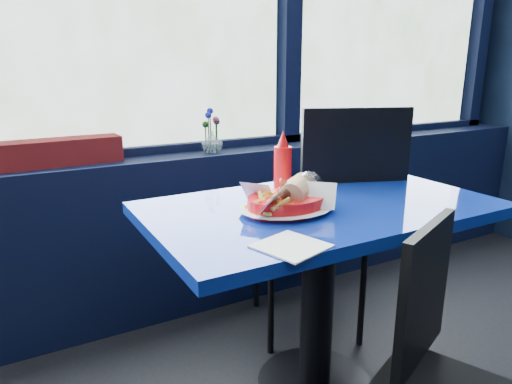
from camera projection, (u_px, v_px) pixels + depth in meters
name	position (u px, v px, depth m)	size (l,w,h in m)	color
window_sill	(164.00, 235.00, 2.26)	(5.00, 0.26, 0.80)	black
near_table	(319.00, 252.00, 1.63)	(1.20, 0.70, 0.75)	black
chair_near_front	(437.00, 363.00, 1.18)	(0.48, 0.48, 0.81)	black
chair_near_back	(325.00, 209.00, 2.01)	(0.61, 0.61, 1.05)	black
planter_box	(54.00, 152.00, 1.94)	(0.56, 0.14, 0.11)	maroon
flower_vase	(212.00, 140.00, 2.22)	(0.13, 0.14, 0.22)	silver
food_basket	(288.00, 200.00, 1.49)	(0.34, 0.34, 0.11)	red
ketchup_bottle	(283.00, 167.00, 1.65)	(0.06, 0.06, 0.24)	red
soda_cup	(373.00, 159.00, 1.96)	(0.09, 0.09, 0.30)	#0D3499
napkin	(291.00, 246.00, 1.20)	(0.16, 0.16, 0.00)	white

